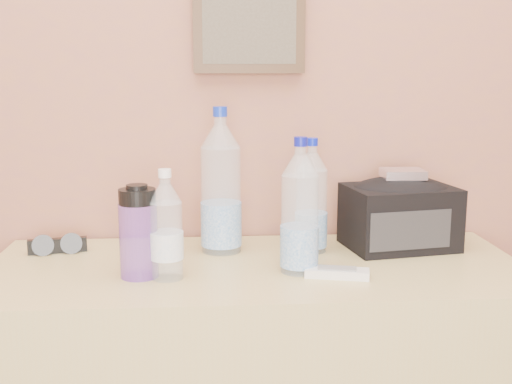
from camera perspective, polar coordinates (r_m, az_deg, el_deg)
picture_frame at (r=1.77m, az=-0.62°, el=14.56°), size 0.30×0.03×0.25m
pet_large_b at (r=1.65m, az=-3.14°, el=0.30°), size 0.10×0.10×0.38m
pet_large_c at (r=1.66m, az=4.94°, el=-0.88°), size 0.08×0.08×0.30m
pet_large_d at (r=1.49m, az=3.90°, el=-1.90°), size 0.09×0.09×0.32m
pet_small at (r=1.46m, az=-7.98°, el=-3.45°), size 0.07×0.07×0.25m
nalgene_bottle at (r=1.48m, az=-10.41°, el=-3.50°), size 0.09×0.09×0.21m
sunglasses at (r=1.74m, az=-17.23°, el=-4.57°), size 0.16×0.08×0.04m
ac_remote at (r=1.49m, az=7.22°, el=-7.16°), size 0.15×0.08×0.02m
toiletry_bag at (r=1.74m, az=12.63°, el=-1.83°), size 0.30×0.24×0.19m
foil_packet at (r=1.73m, az=12.92°, el=1.61°), size 0.11×0.09×0.02m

